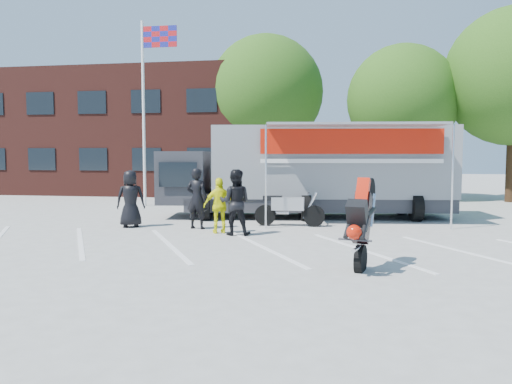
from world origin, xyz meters
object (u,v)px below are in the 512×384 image
(spectator_leather_c, at_px, (235,202))
(flagpole, at_px, (149,90))
(parked_motorcycle, at_px, (289,226))
(spectator_leather_a, at_px, (131,199))
(transporter_truck, at_px, (317,217))
(tree_mid, at_px, (403,100))
(spectator_hivis, at_px, (220,206))
(tree_left, at_px, (266,93))
(stunt_bike_rider, at_px, (366,265))
(spectator_leather_b, at_px, (197,198))

(spectator_leather_c, bearing_deg, flagpole, -58.31)
(parked_motorcycle, distance_m, spectator_leather_a, 5.03)
(flagpole, distance_m, parked_motorcycle, 9.89)
(transporter_truck, distance_m, spectator_leather_a, 6.63)
(tree_mid, distance_m, transporter_truck, 10.03)
(spectator_leather_c, relative_size, spectator_hivis, 1.16)
(spectator_leather_a, bearing_deg, parked_motorcycle, 172.86)
(tree_left, distance_m, stunt_bike_rider, 18.02)
(spectator_leather_a, bearing_deg, tree_left, -120.20)
(tree_left, relative_size, spectator_leather_b, 4.67)
(stunt_bike_rider, xyz_separation_m, spectator_hivis, (-3.94, 3.52, 0.80))
(flagpole, relative_size, tree_mid, 1.04)
(stunt_bike_rider, height_order, spectator_leather_b, spectator_leather_b)
(stunt_bike_rider, relative_size, spectator_hivis, 1.25)
(parked_motorcycle, bearing_deg, stunt_bike_rider, -158.86)
(stunt_bike_rider, bearing_deg, spectator_leather_b, 152.86)
(parked_motorcycle, bearing_deg, transporter_truck, -18.30)
(stunt_bike_rider, height_order, spectator_leather_a, spectator_leather_a)
(parked_motorcycle, height_order, spectator_leather_b, spectator_leather_b)
(flagpole, xyz_separation_m, stunt_bike_rider, (8.80, -10.52, -5.05))
(tree_mid, bearing_deg, tree_left, 171.87)
(transporter_truck, height_order, parked_motorcycle, transporter_truck)
(stunt_bike_rider, height_order, spectator_hivis, spectator_hivis)
(transporter_truck, distance_m, stunt_bike_rider, 7.78)
(spectator_leather_a, height_order, spectator_leather_c, spectator_leather_c)
(flagpole, relative_size, parked_motorcycle, 3.55)
(spectator_leather_a, relative_size, spectator_leather_c, 0.96)
(tree_mid, relative_size, spectator_leather_b, 4.15)
(spectator_hivis, bearing_deg, parked_motorcycle, -159.19)
(transporter_truck, distance_m, spectator_hivis, 4.94)
(transporter_truck, distance_m, spectator_leather_b, 4.96)
(flagpole, xyz_separation_m, tree_mid, (11.24, 5.00, -0.11))
(flagpole, xyz_separation_m, parked_motorcycle, (6.69, -5.26, -5.05))
(flagpole, relative_size, spectator_leather_b, 4.33)
(spectator_leather_a, height_order, spectator_hivis, spectator_leather_a)
(flagpole, xyz_separation_m, tree_left, (4.24, 6.00, 0.51))
(stunt_bike_rider, distance_m, spectator_leather_b, 6.49)
(parked_motorcycle, distance_m, spectator_leather_c, 2.55)
(flagpole, height_order, spectator_leather_c, flagpole)
(spectator_hivis, bearing_deg, spectator_leather_b, -61.63)
(transporter_truck, bearing_deg, spectator_hivis, -129.40)
(tree_left, bearing_deg, flagpole, -125.28)
(spectator_leather_b, distance_m, spectator_hivis, 1.15)
(parked_motorcycle, xyz_separation_m, spectator_leather_b, (-2.72, -1.02, 0.92))
(tree_mid, distance_m, stunt_bike_rider, 16.47)
(tree_mid, distance_m, spectator_hivis, 14.21)
(flagpole, height_order, tree_left, tree_left)
(tree_mid, bearing_deg, transporter_truck, -115.79)
(tree_left, bearing_deg, tree_mid, -8.13)
(tree_left, xyz_separation_m, spectator_hivis, (0.62, -12.99, -4.77))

